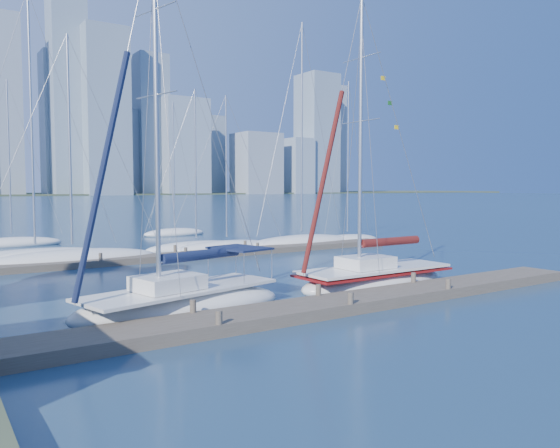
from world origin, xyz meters
TOP-DOWN VIEW (x-y plane):
  - ground at (0.00, 0.00)m, footprint 700.00×700.00m
  - near_dock at (0.00, 0.00)m, footprint 26.00×2.00m
  - far_dock at (2.00, 16.00)m, footprint 30.00×1.80m
  - sailboat_navy at (-4.72, 2.50)m, footprint 8.02×4.23m
  - sailboat_maroon at (4.21, 2.42)m, footprint 7.71×2.57m
  - bg_boat_0 at (-6.62, 19.28)m, footprint 9.35×4.09m
  - bg_boat_1 at (-5.02, 17.18)m, footprint 10.00×4.01m
  - bg_boat_2 at (3.63, 19.40)m, footprint 7.59×3.25m
  - bg_boat_3 at (5.40, 18.29)m, footprint 8.08×4.13m
  - bg_boat_4 at (11.34, 17.76)m, footprint 9.58×4.55m
  - bg_boat_5 at (15.83, 17.82)m, footprint 6.28×3.41m
  - bg_boat_6 at (-6.58, 29.39)m, footprint 7.26×4.07m
  - bg_boat_7 at (6.99, 31.36)m, footprint 6.04×3.72m
  - skyline at (22.56, 290.14)m, footprint 502.10×51.31m

SIDE VIEW (x-z plane):
  - ground at x=0.00m, z-range 0.00..0.00m
  - far_dock at x=2.00m, z-range 0.00..0.36m
  - near_dock at x=0.00m, z-range 0.00..0.40m
  - bg_boat_2 at x=3.63m, z-range -5.42..5.87m
  - bg_boat_3 at x=5.40m, z-range -5.22..5.68m
  - bg_boat_6 at x=-6.58m, z-range -5.99..6.47m
  - bg_boat_7 at x=6.99m, z-range -5.88..6.38m
  - bg_boat_5 at x=15.83m, z-range -6.16..6.66m
  - bg_boat_1 at x=-5.02m, z-range -6.33..6.88m
  - bg_boat_0 at x=-6.62m, z-range -7.62..8.20m
  - bg_boat_4 at x=11.34m, z-range -8.00..8.61m
  - sailboat_maroon at x=4.21m, z-range -5.32..7.41m
  - sailboat_navy at x=-4.72m, z-range -5.48..7.70m
  - skyline at x=22.56m, z-range -23.45..96.56m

